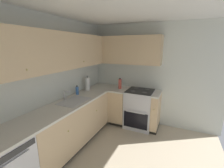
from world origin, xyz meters
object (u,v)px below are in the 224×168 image
at_px(soap_bottle, 77,90).
at_px(oil_bottle, 120,84).
at_px(oven_range, 139,108).
at_px(paper_towel_roll, 87,84).

bearing_deg(soap_bottle, oil_bottle, -39.19).
bearing_deg(oven_range, paper_towel_roll, 111.98).
xyz_separation_m(soap_bottle, oil_bottle, (0.82, -0.67, 0.04)).
bearing_deg(soap_bottle, paper_towel_roll, -3.08).
bearing_deg(oil_bottle, soap_bottle, 140.81).
relative_size(soap_bottle, paper_towel_roll, 0.56).
bearing_deg(oven_range, oil_bottle, 92.15).
xyz_separation_m(oven_range, paper_towel_roll, (-0.47, 1.15, 0.59)).
height_order(soap_bottle, paper_towel_roll, paper_towel_roll).
bearing_deg(paper_towel_roll, oil_bottle, -55.38).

